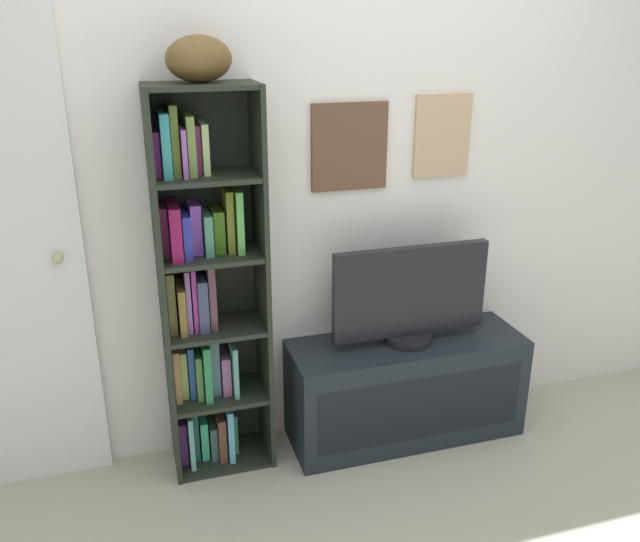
{
  "coord_description": "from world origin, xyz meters",
  "views": [
    {
      "loc": [
        -0.85,
        -1.57,
        1.86
      ],
      "look_at": [
        -0.12,
        0.85,
        0.91
      ],
      "focal_mm": 36.82,
      "sensor_mm": 36.0,
      "label": 1
    }
  ],
  "objects_px": {
    "bookshelf": "(205,297)",
    "television": "(410,296)",
    "tv_stand": "(406,388)",
    "football": "(199,59)"
  },
  "relations": [
    {
      "from": "bookshelf",
      "to": "television",
      "type": "bearing_deg",
      "value": -5.28
    },
    {
      "from": "bookshelf",
      "to": "tv_stand",
      "type": "height_order",
      "value": "bookshelf"
    },
    {
      "from": "football",
      "to": "television",
      "type": "distance_m",
      "value": 1.34
    },
    {
      "from": "football",
      "to": "tv_stand",
      "type": "distance_m",
      "value": 1.73
    },
    {
      "from": "bookshelf",
      "to": "football",
      "type": "relative_size",
      "value": 6.52
    },
    {
      "from": "bookshelf",
      "to": "tv_stand",
      "type": "relative_size",
      "value": 1.51
    },
    {
      "from": "bookshelf",
      "to": "football",
      "type": "height_order",
      "value": "football"
    },
    {
      "from": "football",
      "to": "bookshelf",
      "type": "bearing_deg",
      "value": 137.64
    },
    {
      "from": "football",
      "to": "tv_stand",
      "type": "relative_size",
      "value": 0.23
    },
    {
      "from": "bookshelf",
      "to": "television",
      "type": "xyz_separation_m",
      "value": [
        0.9,
        -0.08,
        -0.07
      ]
    }
  ]
}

